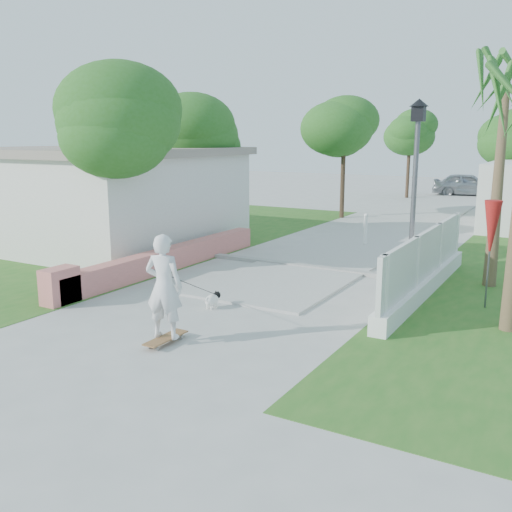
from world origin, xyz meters
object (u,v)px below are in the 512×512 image
Objects in this scene: dog at (213,299)px; parked_car at (468,185)px; bollard at (365,229)px; street_lamp at (414,187)px; skateboarder at (176,285)px; patio_umbrella at (491,230)px.

parked_car reaches higher than dog.
parked_car is at bearing 90.07° from bollard.
street_lamp is 1.57× the size of skateboarder.
bollard is at bearing 91.81° from dog.
parked_car reaches higher than bollard.
bollard is at bearing -104.05° from skateboarder.
bollard is 10.04m from skateboarder.
street_lamp is at bearing -130.39° from skateboarder.
dog is (-3.13, -3.92, -2.23)m from street_lamp.
dog is at bearing -128.64° from street_lamp.
patio_umbrella reaches higher than parked_car.
street_lamp reaches higher than dog.
skateboarder is (-2.83, -5.53, -1.51)m from street_lamp.
dog is at bearing -92.75° from skateboarder.
skateboarder is 1.80m from dog.
bollard is 0.47× the size of patio_umbrella.
parked_car is (-4.62, 24.29, -0.98)m from patio_umbrella.
parked_car is (-2.72, 23.29, -1.72)m from street_lamp.
dog is at bearing -149.90° from patio_umbrella.
dog is at bearing -92.92° from bollard.
bollard is at bearing 129.91° from patio_umbrella.
street_lamp reaches higher than patio_umbrella.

